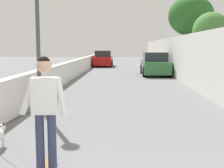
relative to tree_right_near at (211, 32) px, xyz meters
The scene contains 9 objects.
ground_plane 5.19m from the tree_right_near, 77.05° to the left, with size 80.00×80.00×0.00m, color slate.
wall_left 7.90m from the tree_right_near, 97.55° to the left, with size 48.00×0.30×1.07m, color silver.
fence_right 2.05m from the tree_right_near, 131.08° to the left, with size 48.00×0.30×2.53m, color silver.
tree_right_near is the anchor object (origin of this frame).
tree_right_far 6.17m from the tree_right_near, ahead, with size 3.14×3.14×5.46m.
lamp_post 9.66m from the tree_right_near, 133.50° to the left, with size 0.36×0.36×4.66m.
person_skateboarder 12.70m from the tree_right_near, 153.56° to the left, with size 0.25×0.71×1.69m.
car_near 5.66m from the tree_right_near, 25.56° to the left, with size 4.02×1.80×1.54m.
car_far 15.43m from the tree_right_near, 24.71° to the left, with size 4.09×1.80×1.54m.
Camera 1 is at (-2.62, 0.11, 1.91)m, focal length 48.20 mm.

